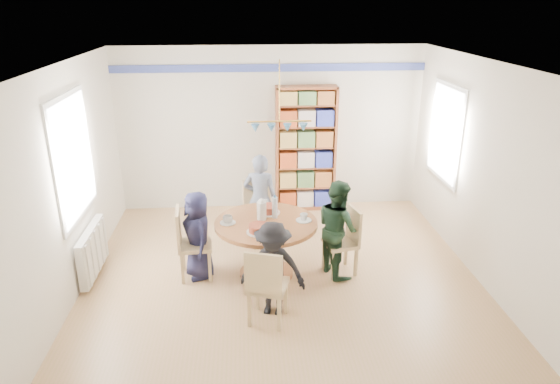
{
  "coord_description": "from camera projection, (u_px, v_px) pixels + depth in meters",
  "views": [
    {
      "loc": [
        -0.45,
        -5.55,
        3.36
      ],
      "look_at": [
        0.0,
        0.4,
        1.05
      ],
      "focal_mm": 32.0,
      "sensor_mm": 36.0,
      "label": 1
    }
  ],
  "objects": [
    {
      "name": "ground",
      "position": [
        282.0,
        279.0,
        6.41
      ],
      "size": [
        5.0,
        5.0,
        0.0
      ],
      "primitive_type": "plane",
      "color": "tan"
    },
    {
      "name": "person_right",
      "position": [
        338.0,
        228.0,
        6.36
      ],
      "size": [
        0.66,
        0.74,
        1.28
      ],
      "primitive_type": "imported",
      "rotation": [
        0.0,
        0.0,
        1.9
      ],
      "color": "black",
      "rests_on": "ground"
    },
    {
      "name": "room_shell",
      "position": [
        258.0,
        138.0,
        6.6
      ],
      "size": [
        5.0,
        5.0,
        5.0
      ],
      "color": "white",
      "rests_on": "ground"
    },
    {
      "name": "radiator",
      "position": [
        93.0,
        251.0,
        6.39
      ],
      "size": [
        0.12,
        1.0,
        0.6
      ],
      "color": "silver",
      "rests_on": "ground"
    },
    {
      "name": "person_near",
      "position": [
        273.0,
        269.0,
        5.54
      ],
      "size": [
        0.81,
        0.58,
        1.13
      ],
      "primitive_type": "imported",
      "rotation": [
        0.0,
        0.0,
        -0.24
      ],
      "color": "black",
      "rests_on": "ground"
    },
    {
      "name": "chair_far",
      "position": [
        259.0,
        208.0,
        7.26
      ],
      "size": [
        0.53,
        0.53,
        0.95
      ],
      "color": "tan",
      "rests_on": "ground"
    },
    {
      "name": "bookshelf",
      "position": [
        306.0,
        150.0,
        8.25
      ],
      "size": [
        0.99,
        0.3,
        2.08
      ],
      "color": "brown",
      "rests_on": "ground"
    },
    {
      "name": "person_far",
      "position": [
        260.0,
        199.0,
        7.17
      ],
      "size": [
        0.54,
        0.41,
        1.35
      ],
      "primitive_type": "imported",
      "rotation": [
        0.0,
        0.0,
        2.95
      ],
      "color": "gray",
      "rests_on": "ground"
    },
    {
      "name": "chair_right",
      "position": [
        346.0,
        238.0,
        6.43
      ],
      "size": [
        0.47,
        0.47,
        0.89
      ],
      "color": "tan",
      "rests_on": "ground"
    },
    {
      "name": "chair_left",
      "position": [
        188.0,
        240.0,
        6.3
      ],
      "size": [
        0.45,
        0.45,
        0.94
      ],
      "color": "tan",
      "rests_on": "ground"
    },
    {
      "name": "person_left",
      "position": [
        198.0,
        235.0,
        6.3
      ],
      "size": [
        0.55,
        0.66,
        1.16
      ],
      "primitive_type": "imported",
      "rotation": [
        0.0,
        0.0,
        -1.2
      ],
      "color": "#161731",
      "rests_on": "ground"
    },
    {
      "name": "tableware",
      "position": [
        264.0,
        216.0,
        6.26
      ],
      "size": [
        1.16,
        1.16,
        0.3
      ],
      "color": "white",
      "rests_on": "dining_table"
    },
    {
      "name": "chair_near",
      "position": [
        266.0,
        284.0,
        5.35
      ],
      "size": [
        0.51,
        0.51,
        0.93
      ],
      "color": "tan",
      "rests_on": "ground"
    },
    {
      "name": "dining_table",
      "position": [
        266.0,
        236.0,
        6.33
      ],
      "size": [
        1.3,
        1.3,
        0.75
      ],
      "color": "brown",
      "rests_on": "ground"
    }
  ]
}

